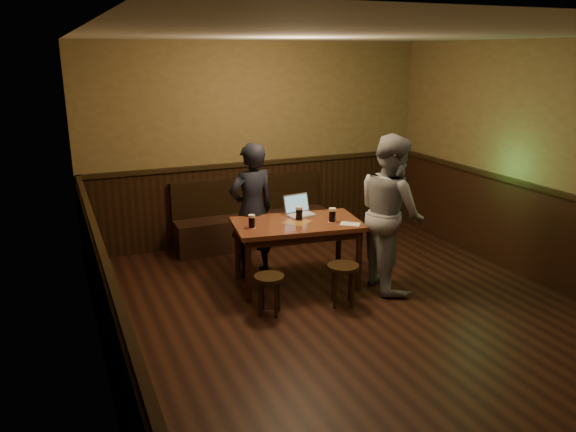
{
  "coord_description": "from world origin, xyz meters",
  "views": [
    {
      "loc": [
        -2.74,
        -4.45,
        2.67
      ],
      "look_at": [
        -0.37,
        1.07,
        0.89
      ],
      "focal_mm": 35.0,
      "sensor_mm": 36.0,
      "label": 1
    }
  ],
  "objects_px": {
    "pub_table": "(297,230)",
    "laptop": "(299,210)",
    "bench": "(252,223)",
    "person_grey": "(391,213)",
    "stool_left": "(269,283)",
    "pint_mid": "(299,213)",
    "pint_right": "(332,215)",
    "stool_right": "(343,273)",
    "pint_left": "(252,221)",
    "person_suit": "(252,210)"
  },
  "relations": [
    {
      "from": "bench",
      "to": "pint_mid",
      "type": "height_order",
      "value": "bench"
    },
    {
      "from": "stool_right",
      "to": "pint_right",
      "type": "xyz_separation_m",
      "value": [
        0.14,
        0.54,
        0.49
      ]
    },
    {
      "from": "pub_table",
      "to": "laptop",
      "type": "relative_size",
      "value": 4.19
    },
    {
      "from": "pint_right",
      "to": "person_suit",
      "type": "xyz_separation_m",
      "value": [
        -0.73,
        0.69,
        -0.04
      ]
    },
    {
      "from": "pint_mid",
      "to": "person_grey",
      "type": "distance_m",
      "value": 1.05
    },
    {
      "from": "bench",
      "to": "pub_table",
      "type": "bearing_deg",
      "value": -90.0
    },
    {
      "from": "person_suit",
      "to": "pint_left",
      "type": "bearing_deg",
      "value": 60.93
    },
    {
      "from": "person_grey",
      "to": "pub_table",
      "type": "bearing_deg",
      "value": 70.91
    },
    {
      "from": "stool_right",
      "to": "pint_left",
      "type": "relative_size",
      "value": 3.04
    },
    {
      "from": "pub_table",
      "to": "person_suit",
      "type": "height_order",
      "value": "person_suit"
    },
    {
      "from": "pint_right",
      "to": "person_grey",
      "type": "relative_size",
      "value": 0.09
    },
    {
      "from": "laptop",
      "to": "stool_right",
      "type": "bearing_deg",
      "value": -92.65
    },
    {
      "from": "laptop",
      "to": "person_grey",
      "type": "bearing_deg",
      "value": -48.7
    },
    {
      "from": "stool_right",
      "to": "pint_right",
      "type": "height_order",
      "value": "pint_right"
    },
    {
      "from": "pub_table",
      "to": "laptop",
      "type": "height_order",
      "value": "laptop"
    },
    {
      "from": "pub_table",
      "to": "pint_right",
      "type": "relative_size",
      "value": 9.32
    },
    {
      "from": "pint_right",
      "to": "laptop",
      "type": "xyz_separation_m",
      "value": [
        -0.23,
        0.42,
        -0.02
      ]
    },
    {
      "from": "pub_table",
      "to": "pint_right",
      "type": "height_order",
      "value": "pint_right"
    },
    {
      "from": "pint_right",
      "to": "person_suit",
      "type": "distance_m",
      "value": 1.01
    },
    {
      "from": "laptop",
      "to": "person_grey",
      "type": "distance_m",
      "value": 1.09
    },
    {
      "from": "stool_left",
      "to": "pint_right",
      "type": "bearing_deg",
      "value": 24.37
    },
    {
      "from": "pint_right",
      "to": "pint_left",
      "type": "bearing_deg",
      "value": 170.5
    },
    {
      "from": "pint_left",
      "to": "person_grey",
      "type": "bearing_deg",
      "value": -16.36
    },
    {
      "from": "laptop",
      "to": "person_suit",
      "type": "distance_m",
      "value": 0.57
    },
    {
      "from": "stool_left",
      "to": "pint_mid",
      "type": "height_order",
      "value": "pint_mid"
    },
    {
      "from": "bench",
      "to": "person_grey",
      "type": "xyz_separation_m",
      "value": [
        0.97,
        -2.03,
        0.59
      ]
    },
    {
      "from": "stool_right",
      "to": "person_suit",
      "type": "height_order",
      "value": "person_suit"
    },
    {
      "from": "bench",
      "to": "pint_right",
      "type": "xyz_separation_m",
      "value": [
        0.37,
        -1.73,
        0.55
      ]
    },
    {
      "from": "stool_right",
      "to": "pint_right",
      "type": "distance_m",
      "value": 0.74
    },
    {
      "from": "pint_left",
      "to": "person_suit",
      "type": "height_order",
      "value": "person_suit"
    },
    {
      "from": "pint_mid",
      "to": "laptop",
      "type": "relative_size",
      "value": 0.45
    },
    {
      "from": "bench",
      "to": "laptop",
      "type": "relative_size",
      "value": 5.95
    },
    {
      "from": "bench",
      "to": "pint_mid",
      "type": "relative_size",
      "value": 13.18
    },
    {
      "from": "pub_table",
      "to": "stool_right",
      "type": "height_order",
      "value": "pub_table"
    },
    {
      "from": "stool_left",
      "to": "pint_mid",
      "type": "relative_size",
      "value": 2.57
    },
    {
      "from": "pint_mid",
      "to": "pub_table",
      "type": "bearing_deg",
      "value": -132.17
    },
    {
      "from": "stool_right",
      "to": "person_grey",
      "type": "height_order",
      "value": "person_grey"
    },
    {
      "from": "pub_table",
      "to": "stool_left",
      "type": "bearing_deg",
      "value": -126.58
    },
    {
      "from": "person_suit",
      "to": "person_grey",
      "type": "distance_m",
      "value": 1.65
    },
    {
      "from": "bench",
      "to": "pub_table",
      "type": "height_order",
      "value": "bench"
    },
    {
      "from": "person_grey",
      "to": "bench",
      "type": "bearing_deg",
      "value": 31.36
    },
    {
      "from": "bench",
      "to": "person_grey",
      "type": "relative_size",
      "value": 1.23
    },
    {
      "from": "bench",
      "to": "stool_left",
      "type": "xyz_separation_m",
      "value": [
        -0.58,
        -2.17,
        0.03
      ]
    },
    {
      "from": "stool_left",
      "to": "laptop",
      "type": "relative_size",
      "value": 1.16
    },
    {
      "from": "pub_table",
      "to": "pint_mid",
      "type": "relative_size",
      "value": 9.29
    },
    {
      "from": "pub_table",
      "to": "stool_left",
      "type": "xyz_separation_m",
      "value": [
        -0.58,
        -0.59,
        -0.33
      ]
    },
    {
      "from": "stool_right",
      "to": "laptop",
      "type": "relative_size",
      "value": 1.25
    },
    {
      "from": "pint_mid",
      "to": "laptop",
      "type": "xyz_separation_m",
      "value": [
        0.09,
        0.21,
        -0.02
      ]
    },
    {
      "from": "pint_right",
      "to": "person_suit",
      "type": "bearing_deg",
      "value": 136.91
    },
    {
      "from": "stool_left",
      "to": "person_grey",
      "type": "distance_m",
      "value": 1.65
    }
  ]
}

